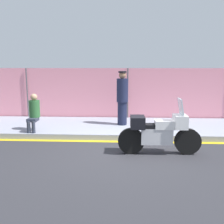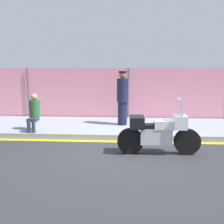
{
  "view_description": "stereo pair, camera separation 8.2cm",
  "coord_description": "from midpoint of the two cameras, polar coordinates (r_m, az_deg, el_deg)",
  "views": [
    {
      "loc": [
        -0.08,
        -6.53,
        2.25
      ],
      "look_at": [
        -0.52,
        1.79,
        0.77
      ],
      "focal_mm": 42.0,
      "sensor_mm": 36.0,
      "label": 1
    },
    {
      "loc": [
        0.01,
        -6.52,
        2.25
      ],
      "look_at": [
        -0.52,
        1.79,
        0.77
      ],
      "focal_mm": 42.0,
      "sensor_mm": 36.0,
      "label": 2
    }
  ],
  "objects": [
    {
      "name": "officer_standing",
      "position": [
        9.2,
        2.0,
        3.15
      ],
      "size": [
        0.4,
        0.4,
        1.89
      ],
      "color": "#191E38",
      "rests_on": "sidewalk"
    },
    {
      "name": "motorcycle",
      "position": [
        6.8,
        9.83,
        -4.3
      ],
      "size": [
        2.13,
        0.52,
        1.45
      ],
      "rotation": [
        0.0,
        0.0,
        0.02
      ],
      "color": "black",
      "rests_on": "ground_plane"
    },
    {
      "name": "ground_plane",
      "position": [
        6.9,
        3.19,
        -8.99
      ],
      "size": [
        120.0,
        120.0,
        0.0
      ],
      "primitive_type": "plane",
      "color": "#2D2D33"
    },
    {
      "name": "sidewalk",
      "position": [
        9.32,
        3.16,
        -3.38
      ],
      "size": [
        30.4,
        2.79,
        0.18
      ],
      "color": "#8E93A3",
      "rests_on": "ground_plane"
    },
    {
      "name": "person_seated_on_curb",
      "position": [
        8.77,
        -16.9,
        0.31
      ],
      "size": [
        0.34,
        0.61,
        1.19
      ],
      "color": "#2D3342",
      "rests_on": "sidewalk"
    },
    {
      "name": "storefront_fence",
      "position": [
        10.61,
        3.2,
        3.69
      ],
      "size": [
        28.88,
        0.17,
        2.16
      ],
      "color": "pink",
      "rests_on": "ground_plane"
    },
    {
      "name": "curb_paint_stripe",
      "position": [
        7.91,
        3.17,
        -6.48
      ],
      "size": [
        30.4,
        0.18,
        0.01
      ],
      "color": "gold",
      "rests_on": "ground_plane"
    }
  ]
}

